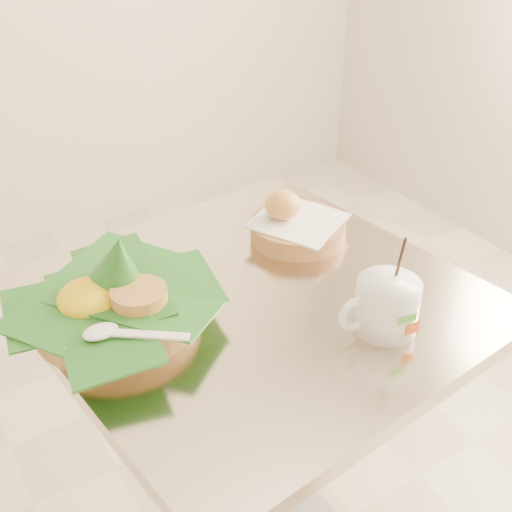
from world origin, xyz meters
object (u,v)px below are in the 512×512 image
cafe_table (256,388)px  rice_basket (114,298)px  bread_basket (295,225)px  coffee_mug (385,305)px

cafe_table → rice_basket: (-0.23, 0.06, 0.27)m
cafe_table → rice_basket: bearing=165.7°
cafe_table → bread_basket: bread_basket is taller
cafe_table → bread_basket: (0.17, 0.13, 0.25)m
cafe_table → coffee_mug: 0.35m
bread_basket → coffee_mug: bearing=-98.4°
cafe_table → rice_basket: 0.36m
cafe_table → coffee_mug: bearing=-56.2°
coffee_mug → rice_basket: bearing=145.5°
cafe_table → coffee_mug: coffee_mug is taller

